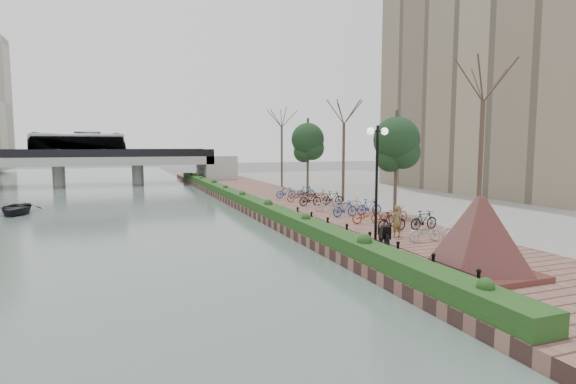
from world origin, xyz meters
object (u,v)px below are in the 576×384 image
lamppost (377,160)px  boat (16,208)px  granite_monument (479,235)px  motorcycle (384,233)px  pedestrian (397,221)px

lamppost → boat: (-17.40, 19.19, -3.77)m
boat → granite_monument: bearing=-53.7°
granite_monument → motorcycle: granite_monument is taller
lamppost → boat: size_ratio=1.30×
motorcycle → pedestrian: bearing=63.4°
lamppost → motorcycle: lamppost is taller
motorcycle → granite_monument: bearing=-61.4°
granite_monument → lamppost: bearing=97.0°
motorcycle → boat: bearing=153.9°
granite_monument → motorcycle: bearing=96.4°
granite_monument → boat: granite_monument is taller
granite_monument → pedestrian: (1.04, 6.27, -0.57)m
pedestrian → granite_monument: bearing=76.9°
granite_monument → boat: (-18.05, 24.56, -1.40)m
lamppost → motorcycle: size_ratio=2.98×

